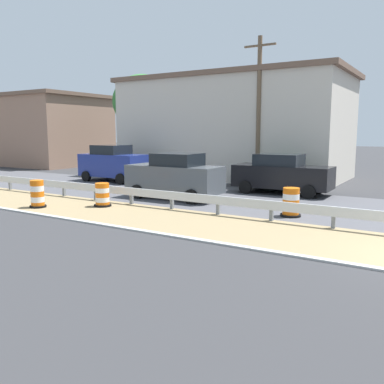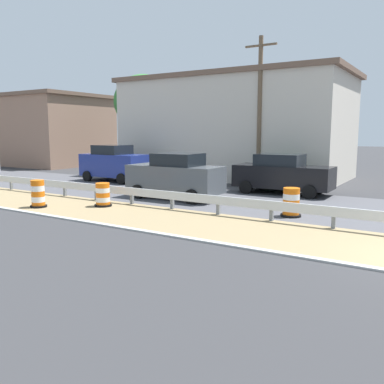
% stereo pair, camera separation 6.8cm
% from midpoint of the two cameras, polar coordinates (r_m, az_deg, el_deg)
% --- Properties ---
extents(traffic_barrel_nearest, '(0.74, 0.74, 1.04)m').
position_cam_midpoint_polar(traffic_barrel_nearest, '(15.11, 13.77, -1.59)').
color(traffic_barrel_nearest, orange).
rests_on(traffic_barrel_nearest, ground).
extents(traffic_barrel_close, '(0.70, 0.70, 0.96)m').
position_cam_midpoint_polar(traffic_barrel_close, '(17.08, -12.20, -0.54)').
color(traffic_barrel_close, orange).
rests_on(traffic_barrel_close, ground).
extents(traffic_barrel_mid, '(0.66, 0.66, 1.10)m').
position_cam_midpoint_polar(traffic_barrel_mid, '(17.59, -20.55, -0.39)').
color(traffic_barrel_mid, orange).
rests_on(traffic_barrel_mid, ground).
extents(car_trailing_near_lane, '(2.09, 4.72, 1.95)m').
position_cam_midpoint_polar(car_trailing_near_lane, '(20.51, 12.59, 2.47)').
color(car_trailing_near_lane, black).
rests_on(car_trailing_near_lane, ground).
extents(car_mid_far_lane, '(2.16, 4.26, 2.22)m').
position_cam_midpoint_polar(car_mid_far_lane, '(25.57, -10.69, 3.96)').
color(car_mid_far_lane, navy).
rests_on(car_mid_far_lane, ground).
extents(car_distant_b, '(2.03, 4.40, 2.07)m').
position_cam_midpoint_polar(car_distant_b, '(18.56, -2.24, 2.24)').
color(car_distant_b, '#4C5156').
rests_on(car_distant_b, ground).
extents(roadside_shop_near, '(7.73, 14.89, 6.62)m').
position_cam_midpoint_polar(roadside_shop_near, '(27.97, 6.13, 8.97)').
color(roadside_shop_near, beige).
rests_on(roadside_shop_near, ground).
extents(roadside_shop_far, '(8.12, 12.82, 6.28)m').
position_cam_midpoint_polar(roadside_shop_far, '(41.38, -20.44, 8.07)').
color(roadside_shop_far, '#93705B').
rests_on(roadside_shop_far, ground).
extents(utility_pole_near, '(0.24, 1.80, 8.12)m').
position_cam_midpoint_polar(utility_pole_near, '(23.22, 9.47, 11.24)').
color(utility_pole_near, brown).
rests_on(utility_pole_near, ground).
extents(bush_roadside, '(2.08, 2.08, 1.45)m').
position_cam_midpoint_polar(bush_roadside, '(21.98, 12.24, 2.21)').
color(bush_roadside, '#1E4C23').
rests_on(bush_roadside, ground).
extents(tree_roadside, '(4.57, 4.57, 7.36)m').
position_cam_midpoint_polar(tree_roadside, '(32.40, -6.69, 12.36)').
color(tree_roadside, '#4C3D2D').
rests_on(tree_roadside, ground).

